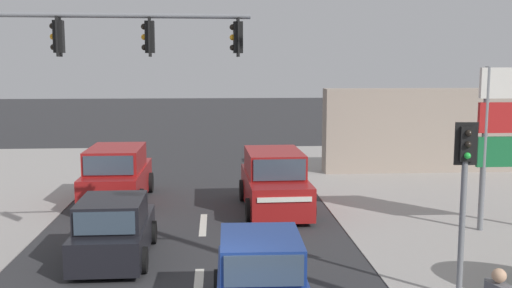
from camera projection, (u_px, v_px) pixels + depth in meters
The scene contains 9 objects.
lane_dash_mid at pixel (198, 288), 12.55m from camera, with size 0.20×2.40×0.01m, color silver.
lane_dash_far at pixel (203, 224), 17.49m from camera, with size 0.20×2.40×0.01m, color silver.
traffic_signal_mast at pixel (44, 79), 12.74m from camera, with size 6.89×0.60×6.00m.
pedestal_signal_right_kerb at pixel (464, 180), 11.73m from camera, with size 0.44×0.30×3.56m.
shopfront_wall_far at pixel (461, 130), 25.88m from camera, with size 12.00×1.00×3.60m, color #A39384.
hatchback_crossing_left at pixel (114, 231), 14.36m from camera, with size 1.80×3.65×1.53m.
hatchback_oncoming_mid at pixel (261, 283), 10.94m from camera, with size 1.83×3.67×1.53m.
suv_receding_far at pixel (117, 176), 20.25m from camera, with size 2.07×4.55×1.90m.
suv_oncoming_near at pixel (274, 182), 19.19m from camera, with size 2.15×4.58×1.90m.
Camera 1 is at (0.41, -9.08, 4.72)m, focal length 42.00 mm.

